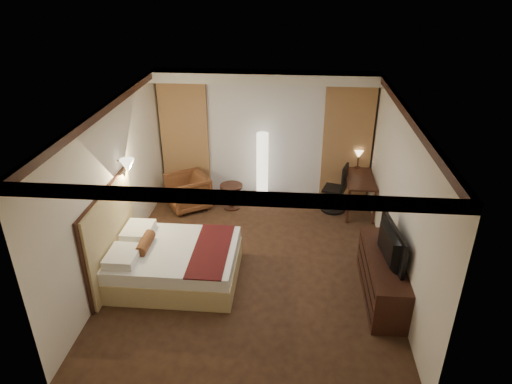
# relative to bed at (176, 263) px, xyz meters

# --- Properties ---
(floor) EXTENTS (4.50, 5.50, 0.01)m
(floor) POSITION_rel_bed_xyz_m (1.21, 0.52, -0.29)
(floor) COLOR #331C13
(floor) RESTS_ON ground
(ceiling) EXTENTS (4.50, 5.50, 0.01)m
(ceiling) POSITION_rel_bed_xyz_m (1.21, 0.52, 2.41)
(ceiling) COLOR white
(ceiling) RESTS_ON back_wall
(back_wall) EXTENTS (4.50, 0.02, 2.70)m
(back_wall) POSITION_rel_bed_xyz_m (1.21, 3.27, 1.06)
(back_wall) COLOR silver
(back_wall) RESTS_ON floor
(left_wall) EXTENTS (0.02, 5.50, 2.70)m
(left_wall) POSITION_rel_bed_xyz_m (-1.04, 0.52, 1.06)
(left_wall) COLOR silver
(left_wall) RESTS_ON floor
(right_wall) EXTENTS (0.02, 5.50, 2.70)m
(right_wall) POSITION_rel_bed_xyz_m (3.46, 0.52, 1.06)
(right_wall) COLOR silver
(right_wall) RESTS_ON floor
(crown_molding) EXTENTS (4.50, 5.50, 0.12)m
(crown_molding) POSITION_rel_bed_xyz_m (1.21, 0.52, 2.35)
(crown_molding) COLOR black
(crown_molding) RESTS_ON ceiling
(soffit) EXTENTS (4.50, 0.50, 0.20)m
(soffit) POSITION_rel_bed_xyz_m (1.21, 3.02, 2.31)
(soffit) COLOR white
(soffit) RESTS_ON ceiling
(curtain_sheer) EXTENTS (2.48, 0.04, 2.45)m
(curtain_sheer) POSITION_rel_bed_xyz_m (1.21, 3.19, 0.96)
(curtain_sheer) COLOR silver
(curtain_sheer) RESTS_ON back_wall
(curtain_left_drape) EXTENTS (1.00, 0.14, 2.45)m
(curtain_left_drape) POSITION_rel_bed_xyz_m (-0.49, 3.13, 0.96)
(curtain_left_drape) COLOR #AC7E4E
(curtain_left_drape) RESTS_ON back_wall
(curtain_right_drape) EXTENTS (1.00, 0.14, 2.45)m
(curtain_right_drape) POSITION_rel_bed_xyz_m (2.91, 3.13, 0.96)
(curtain_right_drape) COLOR #AC7E4E
(curtain_right_drape) RESTS_ON back_wall
(wall_sconce) EXTENTS (0.24, 0.24, 0.24)m
(wall_sconce) POSITION_rel_bed_xyz_m (-0.88, 0.76, 1.33)
(wall_sconce) COLOR white
(wall_sconce) RESTS_ON left_wall
(bed) EXTENTS (1.96, 1.53, 0.57)m
(bed) POSITION_rel_bed_xyz_m (0.00, 0.00, 0.00)
(bed) COLOR white
(bed) RESTS_ON floor
(headboard) EXTENTS (0.12, 1.83, 1.50)m
(headboard) POSITION_rel_bed_xyz_m (-0.99, 0.00, 0.46)
(headboard) COLOR tan
(headboard) RESTS_ON floor
(armchair) EXTENTS (1.03, 1.04, 0.80)m
(armchair) POSITION_rel_bed_xyz_m (-0.33, 2.38, 0.11)
(armchair) COLOR #4F3017
(armchair) RESTS_ON floor
(side_table) EXTENTS (0.47, 0.47, 0.52)m
(side_table) POSITION_rel_bed_xyz_m (0.57, 2.45, -0.03)
(side_table) COLOR black
(side_table) RESTS_ON floor
(floor_lamp) EXTENTS (0.32, 0.32, 1.54)m
(floor_lamp) POSITION_rel_bed_xyz_m (1.18, 2.82, 0.48)
(floor_lamp) COLOR white
(floor_lamp) RESTS_ON floor
(desk) EXTENTS (0.55, 1.22, 0.75)m
(desk) POSITION_rel_bed_xyz_m (3.16, 2.58, 0.09)
(desk) COLOR black
(desk) RESTS_ON floor
(desk_lamp) EXTENTS (0.18, 0.18, 0.34)m
(desk_lamp) POSITION_rel_bed_xyz_m (3.16, 3.04, 0.63)
(desk_lamp) COLOR #FFD899
(desk_lamp) RESTS_ON desk
(office_chair) EXTENTS (0.63, 0.63, 1.03)m
(office_chair) POSITION_rel_bed_xyz_m (2.67, 2.53, 0.23)
(office_chair) COLOR black
(office_chair) RESTS_ON floor
(dresser) EXTENTS (0.50, 1.76, 0.68)m
(dresser) POSITION_rel_bed_xyz_m (3.21, -0.15, 0.06)
(dresser) COLOR black
(dresser) RESTS_ON floor
(television) EXTENTS (0.75, 1.16, 0.14)m
(television) POSITION_rel_bed_xyz_m (3.18, -0.15, 0.71)
(television) COLOR black
(television) RESTS_ON dresser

